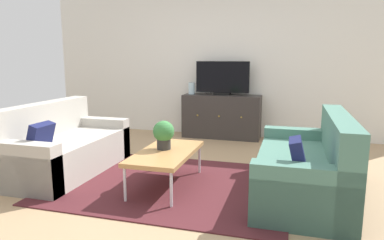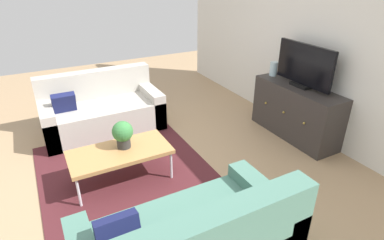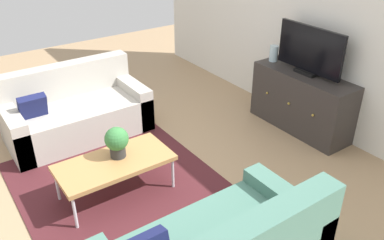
{
  "view_description": "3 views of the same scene",
  "coord_description": "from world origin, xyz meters",
  "px_view_note": "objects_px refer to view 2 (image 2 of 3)",
  "views": [
    {
      "loc": [
        1.22,
        -3.58,
        1.37
      ],
      "look_at": [
        0.0,
        0.66,
        0.58
      ],
      "focal_mm": 32.55,
      "sensor_mm": 36.0,
      "label": 1
    },
    {
      "loc": [
        2.91,
        -0.89,
        2.21
      ],
      "look_at": [
        0.0,
        0.66,
        0.58
      ],
      "focal_mm": 29.27,
      "sensor_mm": 36.0,
      "label": 2
    },
    {
      "loc": [
        2.99,
        -1.43,
        2.57
      ],
      "look_at": [
        0.0,
        0.66,
        0.58
      ],
      "focal_mm": 37.63,
      "sensor_mm": 36.0,
      "label": 3
    }
  ],
  "objects_px": {
    "flat_screen_tv": "(304,66)",
    "couch_left_side": "(101,111)",
    "potted_plant": "(123,133)",
    "tv_console": "(296,112)",
    "glass_vase": "(274,69)",
    "coffee_table": "(120,153)"
  },
  "relations": [
    {
      "from": "couch_left_side",
      "to": "flat_screen_tv",
      "type": "bearing_deg",
      "value": 57.82
    },
    {
      "from": "couch_left_side",
      "to": "coffee_table",
      "type": "xyz_separation_m",
      "value": [
        1.4,
        -0.12,
        0.09
      ]
    },
    {
      "from": "glass_vase",
      "to": "flat_screen_tv",
      "type": "bearing_deg",
      "value": 2.11
    },
    {
      "from": "tv_console",
      "to": "flat_screen_tv",
      "type": "distance_m",
      "value": 0.65
    },
    {
      "from": "couch_left_side",
      "to": "flat_screen_tv",
      "type": "xyz_separation_m",
      "value": [
        1.51,
        2.39,
        0.75
      ]
    },
    {
      "from": "flat_screen_tv",
      "to": "couch_left_side",
      "type": "bearing_deg",
      "value": -122.18
    },
    {
      "from": "tv_console",
      "to": "coffee_table",
      "type": "bearing_deg",
      "value": -92.44
    },
    {
      "from": "flat_screen_tv",
      "to": "glass_vase",
      "type": "distance_m",
      "value": 0.57
    },
    {
      "from": "coffee_table",
      "to": "tv_console",
      "type": "bearing_deg",
      "value": 87.56
    },
    {
      "from": "couch_left_side",
      "to": "glass_vase",
      "type": "height_order",
      "value": "glass_vase"
    },
    {
      "from": "tv_console",
      "to": "potted_plant",
      "type": "bearing_deg",
      "value": -93.68
    },
    {
      "from": "couch_left_side",
      "to": "coffee_table",
      "type": "height_order",
      "value": "couch_left_side"
    },
    {
      "from": "coffee_table",
      "to": "potted_plant",
      "type": "relative_size",
      "value": 3.51
    },
    {
      "from": "coffee_table",
      "to": "potted_plant",
      "type": "height_order",
      "value": "potted_plant"
    },
    {
      "from": "couch_left_side",
      "to": "potted_plant",
      "type": "distance_m",
      "value": 1.38
    },
    {
      "from": "coffee_table",
      "to": "couch_left_side",
      "type": "bearing_deg",
      "value": 175.18
    },
    {
      "from": "coffee_table",
      "to": "tv_console",
      "type": "xyz_separation_m",
      "value": [
        0.11,
        2.49,
        0.01
      ]
    },
    {
      "from": "coffee_table",
      "to": "potted_plant",
      "type": "bearing_deg",
      "value": 126.34
    },
    {
      "from": "tv_console",
      "to": "glass_vase",
      "type": "bearing_deg",
      "value": 180.0
    },
    {
      "from": "couch_left_side",
      "to": "tv_console",
      "type": "distance_m",
      "value": 2.81
    },
    {
      "from": "coffee_table",
      "to": "flat_screen_tv",
      "type": "distance_m",
      "value": 2.6
    },
    {
      "from": "flat_screen_tv",
      "to": "glass_vase",
      "type": "bearing_deg",
      "value": -177.89
    }
  ]
}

